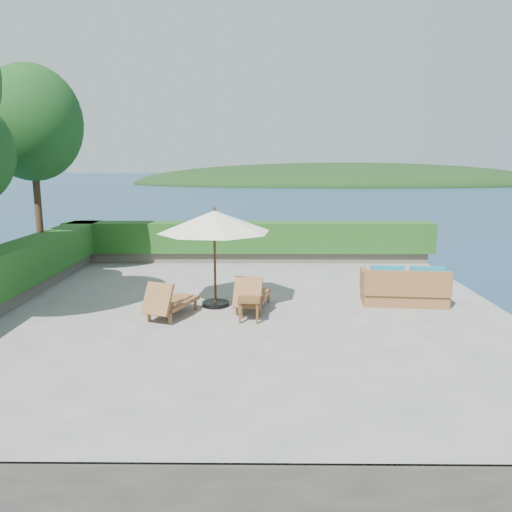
{
  "coord_description": "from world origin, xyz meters",
  "views": [
    {
      "loc": [
        0.42,
        -11.09,
        3.34
      ],
      "look_at": [
        0.3,
        0.8,
        1.1
      ],
      "focal_mm": 35.0,
      "sensor_mm": 36.0,
      "label": 1
    }
  ],
  "objects_px": {
    "lounge_left": "(170,301)",
    "lounge_right": "(252,295)",
    "side_table": "(249,302)",
    "wicker_loveseat": "(404,288)",
    "patio_umbrella": "(214,222)"
  },
  "relations": [
    {
      "from": "patio_umbrella",
      "to": "side_table",
      "type": "bearing_deg",
      "value": -54.09
    },
    {
      "from": "lounge_right",
      "to": "side_table",
      "type": "bearing_deg",
      "value": -82.92
    },
    {
      "from": "patio_umbrella",
      "to": "lounge_right",
      "type": "height_order",
      "value": "patio_umbrella"
    },
    {
      "from": "lounge_left",
      "to": "side_table",
      "type": "distance_m",
      "value": 1.75
    },
    {
      "from": "patio_umbrella",
      "to": "lounge_left",
      "type": "bearing_deg",
      "value": -136.0
    },
    {
      "from": "wicker_loveseat",
      "to": "lounge_right",
      "type": "bearing_deg",
      "value": -165.65
    },
    {
      "from": "patio_umbrella",
      "to": "lounge_right",
      "type": "distance_m",
      "value": 1.87
    },
    {
      "from": "wicker_loveseat",
      "to": "side_table",
      "type": "bearing_deg",
      "value": -154.11
    },
    {
      "from": "patio_umbrella",
      "to": "wicker_loveseat",
      "type": "distance_m",
      "value": 4.78
    },
    {
      "from": "side_table",
      "to": "wicker_loveseat",
      "type": "bearing_deg",
      "value": 20.35
    },
    {
      "from": "lounge_left",
      "to": "lounge_right",
      "type": "xyz_separation_m",
      "value": [
        1.79,
        0.56,
        0.0
      ]
    },
    {
      "from": "side_table",
      "to": "lounge_right",
      "type": "bearing_deg",
      "value": 86.36
    },
    {
      "from": "lounge_right",
      "to": "wicker_loveseat",
      "type": "bearing_deg",
      "value": 19.54
    },
    {
      "from": "side_table",
      "to": "wicker_loveseat",
      "type": "xyz_separation_m",
      "value": [
        3.67,
        1.36,
        -0.03
      ]
    },
    {
      "from": "lounge_right",
      "to": "side_table",
      "type": "height_order",
      "value": "lounge_right"
    }
  ]
}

